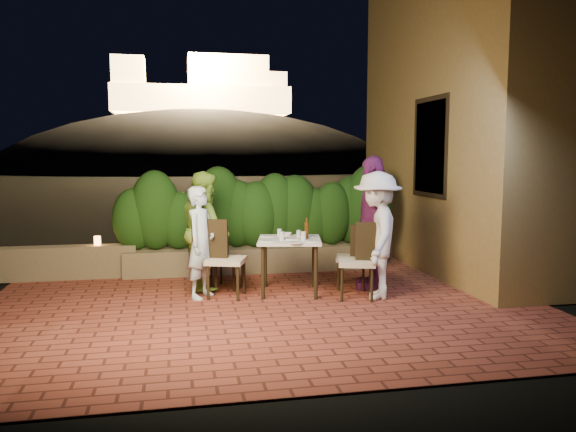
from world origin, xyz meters
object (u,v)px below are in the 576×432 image
object	(u,v)px
beer_bottle	(307,228)
chair_left_back	(227,257)
diner_white	(377,235)
parapet_lamp	(97,241)
chair_left_front	(226,258)
dining_table	(289,266)
diner_blue	(201,242)
bowl	(286,234)
chair_right_front	(357,260)
diner_purple	(373,222)
diner_green	(206,230)
chair_right_back	(351,257)

from	to	relation	value
beer_bottle	chair_left_back	bearing A→B (deg)	155.73
diner_white	parapet_lamp	bearing A→B (deg)	-98.85
chair_left_front	beer_bottle	bearing A→B (deg)	20.83
beer_bottle	chair_left_front	xyz separation A→B (m)	(-1.10, -0.04, -0.37)
dining_table	diner_blue	bearing A→B (deg)	-179.11
dining_table	beer_bottle	distance (m)	0.57
bowl	chair_left_back	xyz separation A→B (m)	(-0.83, 0.15, -0.33)
beer_bottle	chair_left_back	distance (m)	1.23
chair_right_front	parapet_lamp	distance (m)	4.04
chair_right_front	diner_purple	size ratio (longest dim) A/B	0.54
chair_right_front	diner_green	world-z (taller)	diner_green
chair_right_front	diner_blue	world-z (taller)	diner_blue
diner_blue	parapet_lamp	world-z (taller)	diner_blue
chair_left_back	diner_white	distance (m)	2.14
chair_left_front	diner_blue	world-z (taller)	diner_blue
chair_right_back	diner_blue	bearing A→B (deg)	22.29
diner_blue	chair_right_front	bearing A→B (deg)	-70.58
diner_white	beer_bottle	bearing A→B (deg)	-99.15
diner_purple	chair_left_front	bearing A→B (deg)	-69.53
chair_left_front	dining_table	bearing A→B (deg)	22.53
diner_green	diner_purple	distance (m)	2.36
bowl	diner_white	bearing A→B (deg)	-35.89
diner_green	dining_table	bearing A→B (deg)	-124.39
chair_right_back	diner_purple	xyz separation A→B (m)	(0.29, -0.03, 0.48)
diner_purple	chair_right_back	bearing A→B (deg)	-78.97
chair_right_back	diner_white	distance (m)	0.70
bowl	chair_left_front	size ratio (longest dim) A/B	0.15
beer_bottle	parapet_lamp	bearing A→B (deg)	152.31
parapet_lamp	chair_right_front	bearing A→B (deg)	-29.39
dining_table	chair_right_back	bearing A→B (deg)	5.69
chair_right_front	chair_right_back	bearing A→B (deg)	-83.65
bowl	chair_left_front	world-z (taller)	chair_left_front
chair_right_front	diner_green	size ratio (longest dim) A/B	0.61
dining_table	chair_left_back	xyz separation A→B (m)	(-0.81, 0.46, 0.07)
diner_white	diner_blue	bearing A→B (deg)	-82.29
bowl	diner_purple	size ratio (longest dim) A/B	0.08
chair_right_back	diner_green	xyz separation A→B (m)	(-2.02, 0.43, 0.38)
dining_table	chair_left_front	size ratio (longest dim) A/B	0.81
dining_table	bowl	distance (m)	0.50
dining_table	diner_white	size ratio (longest dim) A/B	0.50
parapet_lamp	dining_table	bearing A→B (deg)	-29.43
chair_left_front	diner_blue	bearing A→B (deg)	-168.63
chair_left_front	chair_left_back	size ratio (longest dim) A/B	1.18
bowl	chair_left_back	bearing A→B (deg)	169.53
chair_left_back	diner_green	xyz separation A→B (m)	(-0.29, 0.07, 0.39)
chair_left_front	diner_purple	world-z (taller)	diner_purple
dining_table	diner_white	distance (m)	1.27
bowl	diner_white	distance (m)	1.32
bowl	diner_white	world-z (taller)	diner_white
chair_left_front	chair_left_back	world-z (taller)	chair_left_front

